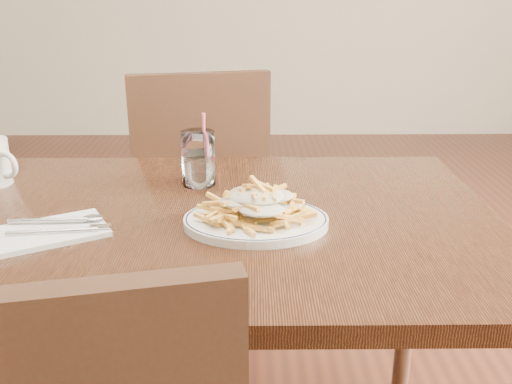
{
  "coord_description": "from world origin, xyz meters",
  "views": [
    {
      "loc": [
        0.1,
        -1.07,
        1.2
      ],
      "look_at": [
        0.11,
        -0.06,
        0.82
      ],
      "focal_mm": 40.0,
      "sensor_mm": 36.0,
      "label": 1
    }
  ],
  "objects_px": {
    "chair_far": "(199,189)",
    "fries_plate": "(256,221)",
    "table": "(205,249)",
    "loaded_fries": "(256,201)",
    "water_glass": "(198,161)"
  },
  "relations": [
    {
      "from": "water_glass",
      "to": "loaded_fries",
      "type": "bearing_deg",
      "value": -61.73
    },
    {
      "from": "chair_far",
      "to": "water_glass",
      "type": "xyz_separation_m",
      "value": [
        0.05,
        -0.56,
        0.27
      ]
    },
    {
      "from": "water_glass",
      "to": "fries_plate",
      "type": "bearing_deg",
      "value": -61.73
    },
    {
      "from": "chair_far",
      "to": "fries_plate",
      "type": "height_order",
      "value": "chair_far"
    },
    {
      "from": "table",
      "to": "water_glass",
      "type": "relative_size",
      "value": 7.01
    },
    {
      "from": "table",
      "to": "chair_far",
      "type": "relative_size",
      "value": 1.28
    },
    {
      "from": "fries_plate",
      "to": "loaded_fries",
      "type": "bearing_deg",
      "value": 90.0
    },
    {
      "from": "table",
      "to": "loaded_fries",
      "type": "bearing_deg",
      "value": -28.18
    },
    {
      "from": "table",
      "to": "fries_plate",
      "type": "bearing_deg",
      "value": -28.18
    },
    {
      "from": "table",
      "to": "fries_plate",
      "type": "xyz_separation_m",
      "value": [
        0.11,
        -0.06,
        0.09
      ]
    },
    {
      "from": "chair_far",
      "to": "loaded_fries",
      "type": "height_order",
      "value": "chair_far"
    },
    {
      "from": "chair_far",
      "to": "water_glass",
      "type": "relative_size",
      "value": 5.49
    },
    {
      "from": "fries_plate",
      "to": "chair_far",
      "type": "bearing_deg",
      "value": 102.96
    },
    {
      "from": "chair_far",
      "to": "fries_plate",
      "type": "relative_size",
      "value": 2.89
    },
    {
      "from": "fries_plate",
      "to": "loaded_fries",
      "type": "xyz_separation_m",
      "value": [
        0.0,
        0.0,
        0.04
      ]
    }
  ]
}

